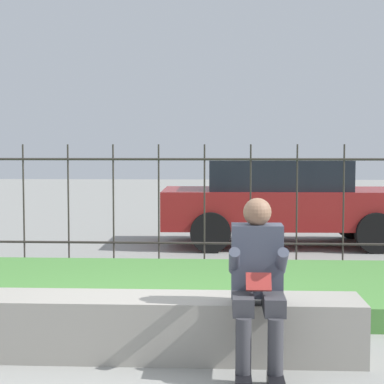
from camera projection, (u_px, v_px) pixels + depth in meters
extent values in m
plane|color=gray|center=(150.00, 356.00, 5.08)|extent=(60.00, 60.00, 0.00)
cube|color=gray|center=(160.00, 327.00, 5.06)|extent=(3.16, 0.54, 0.48)
cube|color=slate|center=(160.00, 351.00, 5.07)|extent=(3.04, 0.50, 0.08)
cube|color=black|center=(243.00, 383.00, 4.37)|extent=(0.11, 0.26, 0.09)
cylinder|color=#38383D|center=(243.00, 346.00, 4.42)|extent=(0.11, 0.11, 0.39)
cube|color=#38383D|center=(243.00, 302.00, 4.61)|extent=(0.15, 0.42, 0.13)
cube|color=black|center=(276.00, 384.00, 4.36)|extent=(0.11, 0.26, 0.09)
cylinder|color=#38383D|center=(275.00, 346.00, 4.40)|extent=(0.11, 0.11, 0.39)
cube|color=#38383D|center=(273.00, 303.00, 4.60)|extent=(0.15, 0.42, 0.13)
cube|color=#424756|center=(257.00, 260.00, 4.79)|extent=(0.38, 0.24, 0.54)
sphere|color=#8C664C|center=(257.00, 212.00, 4.75)|extent=(0.21, 0.21, 0.21)
cylinder|color=#424756|center=(234.00, 261.00, 4.64)|extent=(0.08, 0.29, 0.24)
cylinder|color=#424756|center=(282.00, 261.00, 4.62)|extent=(0.08, 0.29, 0.24)
cube|color=#B2332D|center=(259.00, 282.00, 4.54)|extent=(0.18, 0.09, 0.13)
cube|color=#4C893D|center=(170.00, 289.00, 7.03)|extent=(8.33, 2.53, 0.23)
cylinder|color=#332D28|center=(182.00, 243.00, 8.88)|extent=(6.33, 0.03, 0.03)
cylinder|color=#332D28|center=(182.00, 159.00, 8.80)|extent=(6.33, 0.03, 0.03)
cylinder|color=#332D28|center=(24.00, 206.00, 8.96)|extent=(0.02, 0.02, 1.71)
cylinder|color=#332D28|center=(68.00, 206.00, 8.93)|extent=(0.02, 0.02, 1.71)
cylinder|color=#332D28|center=(113.00, 206.00, 8.89)|extent=(0.02, 0.02, 1.71)
cylinder|color=#332D28|center=(159.00, 206.00, 8.86)|extent=(0.02, 0.02, 1.71)
cylinder|color=#332D28|center=(204.00, 206.00, 8.83)|extent=(0.02, 0.02, 1.71)
cylinder|color=#332D28|center=(250.00, 207.00, 8.80)|extent=(0.02, 0.02, 1.71)
cylinder|color=#332D28|center=(297.00, 207.00, 8.77)|extent=(0.02, 0.02, 1.71)
cylinder|color=#332D28|center=(343.00, 207.00, 8.74)|extent=(0.02, 0.02, 1.71)
cube|color=maroon|center=(287.00, 208.00, 10.97)|extent=(4.25, 1.85, 0.64)
cube|color=black|center=(277.00, 175.00, 10.93)|extent=(2.35, 1.59, 0.50)
cylinder|color=black|center=(376.00, 233.00, 10.10)|extent=(0.65, 0.22, 0.65)
cylinder|color=black|center=(352.00, 221.00, 11.81)|extent=(0.65, 0.22, 0.65)
cylinder|color=black|center=(210.00, 232.00, 10.17)|extent=(0.65, 0.22, 0.65)
cylinder|color=black|center=(210.00, 220.00, 11.87)|extent=(0.65, 0.22, 0.65)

